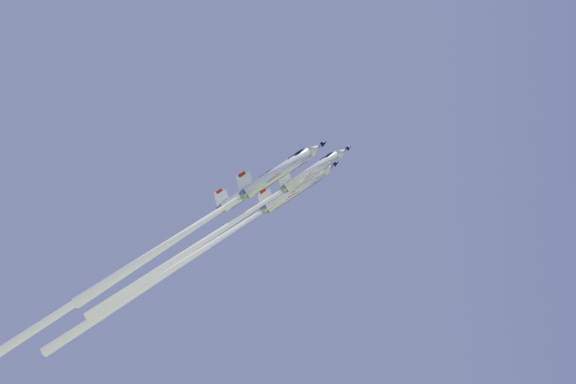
% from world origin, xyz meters
% --- Properties ---
extents(jet_lead, '(41.74, 17.19, 37.28)m').
position_xyz_m(jet_lead, '(-11.03, -1.72, 91.72)').
color(jet_lead, white).
extents(jet_left, '(49.66, 20.48, 44.37)m').
position_xyz_m(jet_left, '(-18.64, 6.10, 88.77)').
color(jet_left, white).
extents(jet_right, '(39.16, 14.66, 33.83)m').
position_xyz_m(jet_right, '(-12.78, -6.98, 92.29)').
color(jet_right, white).
extents(jet_slot, '(48.16, 20.44, 43.49)m').
position_xyz_m(jet_slot, '(-25.13, -5.15, 85.77)').
color(jet_slot, white).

